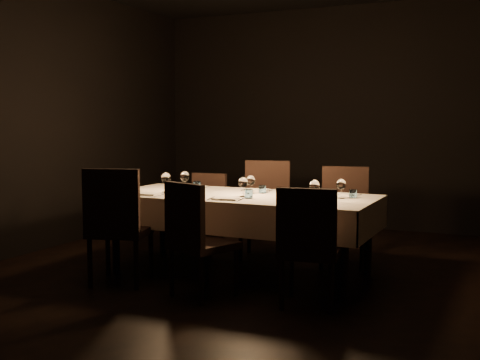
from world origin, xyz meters
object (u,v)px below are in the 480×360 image
at_px(dining_table, 240,203).
at_px(chair_near_left, 117,222).
at_px(chair_near_right, 309,242).
at_px(chair_near_center, 195,235).
at_px(chair_far_left, 206,208).
at_px(chair_far_right, 344,211).
at_px(chair_far_center, 265,205).

xyz_separation_m(dining_table, chair_near_left, (-0.82, -0.80, -0.12)).
bearing_deg(chair_near_right, chair_near_center, -0.52).
xyz_separation_m(chair_near_right, chair_far_left, (-1.71, 1.53, -0.04)).
bearing_deg(chair_far_right, chair_far_center, 169.81).
height_order(chair_near_right, chair_far_left, chair_near_right).
distance_m(chair_far_left, chair_far_right, 1.57).
bearing_deg(chair_near_left, dining_table, -151.84).
bearing_deg(dining_table, chair_near_center, -90.20).
bearing_deg(chair_near_right, chair_far_center, -65.69).
xyz_separation_m(chair_near_right, chair_far_center, (-1.00, 1.56, 0.03)).
relative_size(chair_near_left, chair_far_left, 1.21).
xyz_separation_m(dining_table, chair_near_right, (0.92, -0.73, -0.16)).
bearing_deg(chair_far_left, chair_near_right, -44.62).
relative_size(chair_near_center, chair_near_right, 1.01).
bearing_deg(chair_near_right, chair_far_left, -50.23).
relative_size(chair_near_left, chair_near_center, 1.09).
relative_size(chair_near_right, chair_far_right, 0.96).
bearing_deg(chair_near_center, chair_near_left, 17.31).
bearing_deg(dining_table, chair_far_left, 134.73).
height_order(dining_table, chair_near_center, chair_near_center).
bearing_deg(chair_far_center, chair_near_left, -126.16).
bearing_deg(chair_far_left, chair_near_center, -67.32).
relative_size(dining_table, chair_far_left, 2.92).
xyz_separation_m(dining_table, chair_near_center, (-0.00, -0.86, -0.16)).
bearing_deg(dining_table, chair_near_right, -38.37).
bearing_deg(chair_far_left, dining_table, -48.13).
relative_size(chair_near_center, chair_far_right, 0.97).
bearing_deg(chair_near_right, chair_far_right, -93.17).
height_order(chair_near_left, chair_far_left, chair_near_left).
bearing_deg(chair_far_center, dining_table, -95.89).
distance_m(chair_near_right, chair_far_right, 1.58).
height_order(chair_far_center, chair_far_right, chair_far_center).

